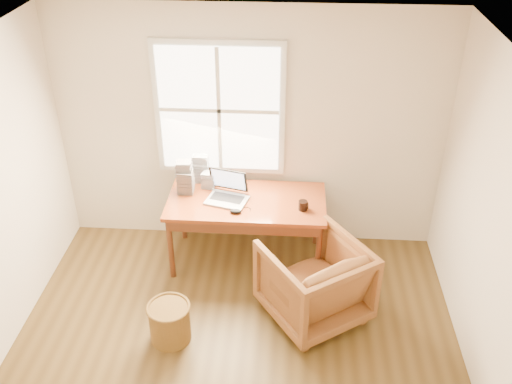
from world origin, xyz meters
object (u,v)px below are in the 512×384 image
at_px(armchair, 314,281).
at_px(laptop, 226,188).
at_px(cd_stack_a, 201,168).
at_px(wicker_stool, 170,323).
at_px(desk, 246,202).
at_px(coffee_mug, 303,205).

bearing_deg(armchair, laptop, -74.50).
distance_m(armchair, cd_stack_a, 1.74).
bearing_deg(laptop, cd_stack_a, 143.05).
bearing_deg(wicker_stool, cd_stack_a, 86.82).
xyz_separation_m(wicker_stool, cd_stack_a, (0.09, 1.55, 0.72)).
distance_m(desk, coffee_mug, 0.59).
xyz_separation_m(desk, wicker_stool, (-0.59, -1.19, -0.55)).
bearing_deg(desk, cd_stack_a, 144.69).
height_order(desk, wicker_stool, desk).
height_order(armchair, coffee_mug, coffee_mug).
height_order(desk, laptop, laptop).
height_order(laptop, coffee_mug, laptop).
height_order(armchair, wicker_stool, armchair).
distance_m(wicker_stool, cd_stack_a, 1.71).
relative_size(desk, coffee_mug, 16.32).
distance_m(armchair, coffee_mug, 0.78).
xyz_separation_m(wicker_stool, coffee_mug, (1.16, 1.05, 0.62)).
height_order(coffee_mug, cd_stack_a, cd_stack_a).
bearing_deg(coffee_mug, cd_stack_a, 149.71).
relative_size(desk, cd_stack_a, 5.16).
height_order(wicker_stool, laptop, laptop).
bearing_deg(wicker_stool, coffee_mug, 42.23).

